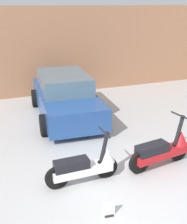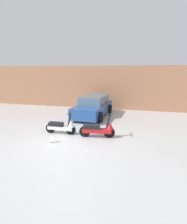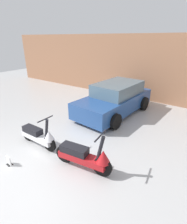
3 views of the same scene
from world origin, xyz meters
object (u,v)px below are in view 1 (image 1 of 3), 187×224
(scooter_front_right, at_px, (163,149))
(car_rear_left, at_px, (65,96))
(placard_near_left_scooter, at_px, (109,210))
(scooter_front_left, at_px, (85,166))

(scooter_front_right, xyz_separation_m, car_rear_left, (-1.18, 3.73, 0.25))
(placard_near_left_scooter, bearing_deg, car_rear_left, 83.06)
(scooter_front_left, relative_size, scooter_front_right, 0.94)
(placard_near_left_scooter, bearing_deg, scooter_front_right, 30.73)
(scooter_front_right, bearing_deg, placard_near_left_scooter, -156.96)
(scooter_front_left, distance_m, scooter_front_right, 1.81)
(scooter_front_left, relative_size, car_rear_left, 0.37)
(scooter_front_right, bearing_deg, scooter_front_left, 171.77)
(scooter_front_left, height_order, placard_near_left_scooter, scooter_front_left)
(scooter_front_right, xyz_separation_m, placard_near_left_scooter, (-1.76, -1.05, -0.29))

